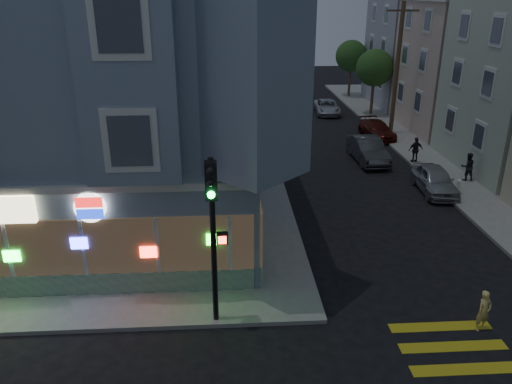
{
  "coord_description": "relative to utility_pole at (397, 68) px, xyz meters",
  "views": [
    {
      "loc": [
        -0.05,
        -10.86,
        9.75
      ],
      "look_at": [
        1.07,
        7.23,
        2.44
      ],
      "focal_mm": 35.0,
      "sensor_mm": 36.0,
      "label": 1
    }
  ],
  "objects": [
    {
      "name": "running_child",
      "position": [
        -4.29,
        -22.54,
        -4.12
      ],
      "size": [
        0.57,
        0.46,
        1.35
      ],
      "primitive_type": "imported",
      "rotation": [
        0.0,
        0.0,
        0.31
      ],
      "color": "#E9D677",
      "rests_on": "ground"
    },
    {
      "name": "traffic_signal",
      "position": [
        -12.47,
        -21.83,
        -1.04
      ],
      "size": [
        0.62,
        0.6,
        5.33
      ],
      "rotation": [
        0.0,
        0.0,
        0.05
      ],
      "color": "black",
      "rests_on": "sidewalk_nw"
    },
    {
      "name": "corner_building",
      "position": [
        -18.0,
        -13.02,
        1.02
      ],
      "size": [
        14.6,
        14.6,
        11.4
      ],
      "color": "gray",
      "rests_on": "sidewalk_nw"
    },
    {
      "name": "row_house_d",
      "position": [
        7.5,
        10.0,
        0.6
      ],
      "size": [
        12.0,
        8.6,
        10.5
      ],
      "primitive_type": "cube",
      "color": "#9D9AA9",
      "rests_on": "sidewalk_ne"
    },
    {
      "name": "utility_pole",
      "position": [
        0.0,
        0.0,
        0.0
      ],
      "size": [
        2.2,
        0.3,
        9.0
      ],
      "color": "#4C3826",
      "rests_on": "sidewalk_ne"
    },
    {
      "name": "row_house_c",
      "position": [
        7.5,
        1.0,
        -0.15
      ],
      "size": [
        12.0,
        8.6,
        9.0
      ],
      "primitive_type": "cube",
      "color": "#BCA591",
      "rests_on": "sidewalk_ne"
    },
    {
      "name": "parked_car_b",
      "position": [
        -3.4,
        -6.1,
        -4.06
      ],
      "size": [
        1.73,
        4.54,
        1.48
      ],
      "primitive_type": "imported",
      "rotation": [
        0.0,
        0.0,
        0.04
      ],
      "color": "#3A3C40",
      "rests_on": "ground"
    },
    {
      "name": "ground",
      "position": [
        -12.0,
        -24.0,
        -4.8
      ],
      "size": [
        120.0,
        120.0,
        0.0
      ],
      "primitive_type": "plane",
      "color": "black",
      "rests_on": "ground"
    },
    {
      "name": "fire_hydrant",
      "position": [
        -0.27,
        -11.89,
        -4.25
      ],
      "size": [
        0.43,
        0.25,
        0.75
      ],
      "color": "white",
      "rests_on": "sidewalk_ne"
    },
    {
      "name": "sidewalk_nw",
      "position": [
        -25.5,
        -1.0,
        -4.72
      ],
      "size": [
        33.0,
        42.0,
        0.15
      ],
      "primitive_type": "cube",
      "color": "gray",
      "rests_on": "ground"
    },
    {
      "name": "parked_car_d",
      "position": [
        -3.4,
        6.78,
        -4.21
      ],
      "size": [
        2.21,
        4.35,
        1.18
      ],
      "primitive_type": "imported",
      "rotation": [
        0.0,
        0.0,
        -0.06
      ],
      "color": "#B0B4BB",
      "rests_on": "ground"
    },
    {
      "name": "pedestrian_a",
      "position": [
        1.0,
        -10.04,
        -3.88
      ],
      "size": [
        0.76,
        0.6,
        1.54
      ],
      "primitive_type": "imported",
      "rotation": [
        0.0,
        0.0,
        3.16
      ],
      "color": "black",
      "rests_on": "sidewalk_ne"
    },
    {
      "name": "parked_car_c",
      "position": [
        -1.3,
        -0.9,
        -4.2
      ],
      "size": [
        2.11,
        4.25,
        1.19
      ],
      "primitive_type": "imported",
      "rotation": [
        0.0,
        0.0,
        0.11
      ],
      "color": "#4F1712",
      "rests_on": "ground"
    },
    {
      "name": "parked_car_a",
      "position": [
        -1.3,
        -11.3,
        -4.12
      ],
      "size": [
        1.82,
        4.06,
        1.35
      ],
      "primitive_type": "imported",
      "rotation": [
        0.0,
        0.0,
        -0.06
      ],
      "color": "#A2A5A9",
      "rests_on": "ground"
    },
    {
      "name": "street_tree_far",
      "position": [
        0.2,
        14.0,
        -0.86
      ],
      "size": [
        3.0,
        3.0,
        5.3
      ],
      "color": "#4C3826",
      "rests_on": "sidewalk_ne"
    },
    {
      "name": "street_tree_near",
      "position": [
        0.2,
        6.0,
        -0.86
      ],
      "size": [
        3.0,
        3.0,
        5.3
      ],
      "color": "#4C3826",
      "rests_on": "sidewalk_ne"
    },
    {
      "name": "pedestrian_b",
      "position": [
        -0.7,
        -6.83,
        -3.88
      ],
      "size": [
        0.94,
        0.49,
        1.53
      ],
      "primitive_type": "imported",
      "rotation": [
        0.0,
        0.0,
        3.28
      ],
      "color": "black",
      "rests_on": "sidewalk_ne"
    }
  ]
}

